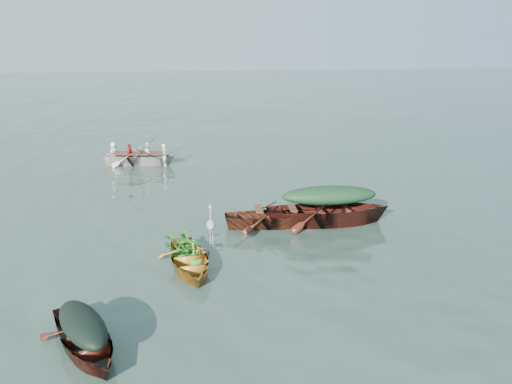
# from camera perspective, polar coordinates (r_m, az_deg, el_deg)

# --- Properties ---
(ground) EXTENTS (140.00, 140.00, 0.00)m
(ground) POSITION_cam_1_polar(r_m,az_deg,el_deg) (13.12, 1.64, -5.52)
(ground) COLOR #354A3F
(ground) RESTS_ON ground
(yellow_dinghy) EXTENTS (1.74, 3.14, 0.79)m
(yellow_dinghy) POSITION_cam_1_polar(r_m,az_deg,el_deg) (11.69, -7.63, -8.66)
(yellow_dinghy) COLOR #B68123
(yellow_dinghy) RESTS_ON ground
(dark_covered_boat) EXTENTS (2.45, 3.27, 0.73)m
(dark_covered_boat) POSITION_cam_1_polar(r_m,az_deg,el_deg) (9.34, -18.89, -16.71)
(dark_covered_boat) COLOR #4C1B11
(dark_covered_boat) RESTS_ON ground
(green_tarp_boat) EXTENTS (4.93, 1.65, 1.18)m
(green_tarp_boat) POSITION_cam_1_polar(r_m,az_deg,el_deg) (14.38, 8.23, -3.62)
(green_tarp_boat) COLOR #4A1911
(green_tarp_boat) RESTS_ON ground
(open_wooden_boat) EXTENTS (3.96, 1.36, 0.89)m
(open_wooden_boat) POSITION_cam_1_polar(r_m,az_deg,el_deg) (14.08, 2.21, -3.89)
(open_wooden_boat) COLOR maroon
(open_wooden_boat) RESTS_ON ground
(rowed_boat) EXTENTS (4.28, 1.90, 0.98)m
(rowed_boat) POSITION_cam_1_polar(r_m,az_deg,el_deg) (21.37, -13.11, 3.05)
(rowed_boat) COLOR beige
(rowed_boat) RESTS_ON ground
(dark_tarp_cover) EXTENTS (1.35, 1.80, 0.40)m
(dark_tarp_cover) POSITION_cam_1_polar(r_m,az_deg,el_deg) (9.05, -19.24, -13.72)
(dark_tarp_cover) COLOR black
(dark_tarp_cover) RESTS_ON dark_covered_boat
(green_tarp_cover) EXTENTS (2.71, 0.91, 0.52)m
(green_tarp_cover) POSITION_cam_1_polar(r_m,az_deg,el_deg) (14.10, 8.38, -0.40)
(green_tarp_cover) COLOR #16351A
(green_tarp_cover) RESTS_ON green_tarp_boat
(thwart_benches) EXTENTS (1.99, 0.80, 0.04)m
(thwart_benches) POSITION_cam_1_polar(r_m,az_deg,el_deg) (13.92, 2.23, -2.12)
(thwart_benches) COLOR #522413
(thwart_benches) RESTS_ON open_wooden_boat
(heron) EXTENTS (0.34, 0.44, 0.92)m
(heron) POSITION_cam_1_polar(r_m,az_deg,el_deg) (11.48, -5.13, -4.41)
(heron) COLOR #9B9EA4
(heron) RESTS_ON yellow_dinghy
(dinghy_weeds) EXTENTS (0.83, 1.00, 0.60)m
(dinghy_weeds) POSITION_cam_1_polar(r_m,az_deg,el_deg) (11.91, -8.08, -4.52)
(dinghy_weeds) COLOR #3B751E
(dinghy_weeds) RESTS_ON yellow_dinghy
(rowers) EXTENTS (3.04, 1.58, 0.76)m
(rowers) POSITION_cam_1_polar(r_m,az_deg,el_deg) (21.18, -13.27, 5.33)
(rowers) COLOR white
(rowers) RESTS_ON rowed_boat
(oars) EXTENTS (1.02, 2.66, 0.06)m
(oars) POSITION_cam_1_polar(r_m,az_deg,el_deg) (21.25, -13.21, 4.40)
(oars) COLOR brown
(oars) RESTS_ON rowed_boat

